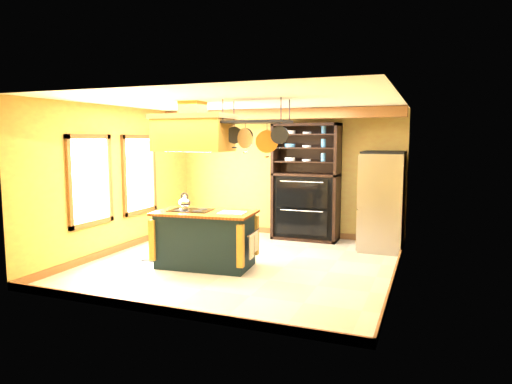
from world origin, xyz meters
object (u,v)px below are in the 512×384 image
Objects in this scene: range_hood at (193,131)px; refrigerator at (382,203)px; kitchen_island at (205,238)px; hutch at (306,195)px; pot_rack at (257,128)px.

refrigerator is at bearing 39.24° from range_hood.
kitchen_island is 0.70× the size of hutch.
kitchen_island is 3.46m from refrigerator.
kitchen_island is 1.30× the size of range_hood.
range_hood reaches higher than refrigerator.
hutch is at bearing 64.33° from kitchen_island.
kitchen_island is 2.01m from pot_rack.
refrigerator is (2.58, 2.27, 0.42)m from kitchen_island.
range_hood is at bearing -179.85° from pot_rack.
pot_rack reaches higher than kitchen_island.
hutch is (1.00, 2.65, 0.46)m from kitchen_island.
range_hood is at bearing 175.19° from kitchen_island.
refrigerator is 1.62m from hutch.
refrigerator reaches higher than kitchen_island.
kitchen_island is at bearing -110.66° from hutch.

